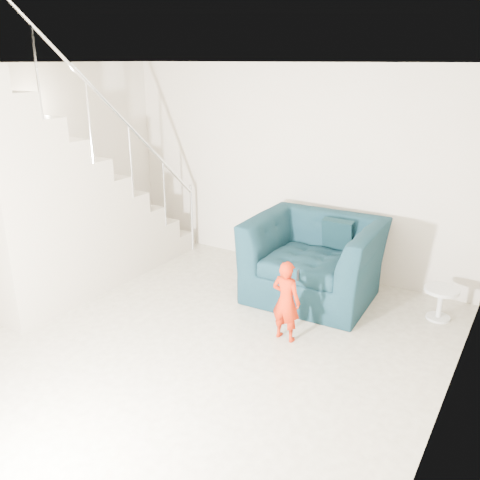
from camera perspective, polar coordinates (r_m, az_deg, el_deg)
name	(u,v)px	position (r m, az deg, el deg)	size (l,w,h in m)	color
floor	(163,353)	(5.18, -8.63, -12.46)	(5.50, 5.50, 0.00)	gray
ceiling	(146,64)	(4.40, -10.50, 18.91)	(5.50, 5.50, 0.00)	silver
back_wall	(292,169)	(6.85, 5.82, 7.90)	(5.00, 5.00, 0.00)	#BFB29C
right_wall	(450,284)	(3.59, 22.47, -4.61)	(5.50, 5.50, 0.00)	#BFB29C
armchair	(314,259)	(6.12, 8.30, -2.15)	(1.48, 1.29, 0.96)	black
toddler	(286,301)	(5.18, 5.19, -6.83)	(0.31, 0.21, 0.86)	#8C0404
side_table	(441,298)	(6.04, 21.61, -6.12)	(0.37, 0.37, 0.37)	silver
staircase	(60,216)	(6.49, -19.54, 2.53)	(1.02, 3.03, 3.62)	#ADA089
cushion	(338,234)	(6.29, 10.96, 0.69)	(0.38, 0.11, 0.36)	black
throw	(265,240)	(6.35, 2.79, 0.05)	(0.05, 0.47, 0.53)	black
phone	(298,275)	(4.98, 6.54, -3.96)	(0.02, 0.05, 0.10)	black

